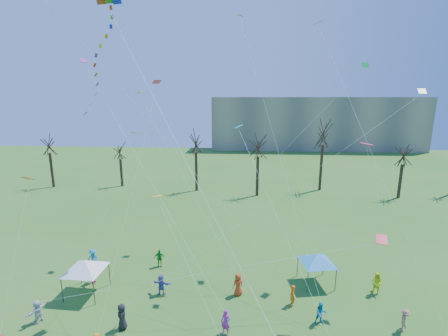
# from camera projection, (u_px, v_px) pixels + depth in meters

# --- Properties ---
(distant_building) EXTENTS (60.00, 14.00, 15.00)m
(distant_building) POSITION_uv_depth(u_px,v_px,m) (315.00, 123.00, 92.48)
(distant_building) COLOR gray
(distant_building) RESTS_ON ground
(bare_tree_row) EXTENTS (70.17, 9.71, 11.71)m
(bare_tree_row) POSITION_uv_depth(u_px,v_px,m) (266.00, 149.00, 49.26)
(bare_tree_row) COLOR black
(bare_tree_row) RESTS_ON ground
(big_box_kite) EXTENTS (6.67, 5.65, 23.73)m
(big_box_kite) POSITION_uv_depth(u_px,v_px,m) (103.00, 63.00, 18.09)
(big_box_kite) COLOR #C1370D
(big_box_kite) RESTS_ON ground
(canopy_tent_white) EXTENTS (3.83, 3.83, 2.87)m
(canopy_tent_white) POSITION_uv_depth(u_px,v_px,m) (85.00, 265.00, 23.91)
(canopy_tent_white) COLOR #3F3F44
(canopy_tent_white) RESTS_ON ground
(canopy_tent_blue) EXTENTS (3.50, 3.50, 2.67)m
(canopy_tent_blue) POSITION_uv_depth(u_px,v_px,m) (317.00, 258.00, 25.30)
(canopy_tent_blue) COLOR #3F3F44
(canopy_tent_blue) RESTS_ON ground
(festival_crowd) EXTENTS (26.08, 13.06, 1.81)m
(festival_crowd) POSITION_uv_depth(u_px,v_px,m) (201.00, 306.00, 21.65)
(festival_crowd) COLOR #C1183A
(festival_crowd) RESTS_ON ground
(small_kites_aloft) EXTENTS (29.04, 20.35, 32.73)m
(small_kites_aloft) POSITION_uv_depth(u_px,v_px,m) (225.00, 117.00, 22.85)
(small_kites_aloft) COLOR #FF390D
(small_kites_aloft) RESTS_ON ground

